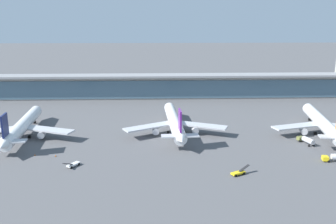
{
  "coord_description": "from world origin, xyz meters",
  "views": [
    {
      "loc": [
        -5.73,
        -145.69,
        49.01
      ],
      "look_at": [
        0.0,
        13.4,
        7.19
      ],
      "focal_mm": 38.22,
      "sensor_mm": 36.0,
      "label": 1
    }
  ],
  "objects_px": {
    "safety_cone_charlie": "(35,155)",
    "service_truck_mid_apron_olive": "(307,140)",
    "airliner_left_stand": "(22,126)",
    "airliner_centre_stand": "(174,122)",
    "service_truck_on_taxiway_yellow": "(336,157)",
    "safety_cone_bravo": "(56,156)",
    "service_truck_by_tail_yellow": "(239,173)",
    "airliner_right_stand": "(322,123)",
    "service_truck_under_wing_white": "(73,164)"
  },
  "relations": [
    {
      "from": "service_truck_under_wing_white",
      "to": "service_truck_on_taxiway_yellow",
      "type": "height_order",
      "value": "service_truck_on_taxiway_yellow"
    },
    {
      "from": "airliner_left_stand",
      "to": "service_truck_by_tail_yellow",
      "type": "distance_m",
      "value": 92.47
    },
    {
      "from": "airliner_right_stand",
      "to": "safety_cone_bravo",
      "type": "bearing_deg",
      "value": -168.21
    },
    {
      "from": "airliner_centre_stand",
      "to": "service_truck_mid_apron_olive",
      "type": "height_order",
      "value": "airliner_centre_stand"
    },
    {
      "from": "airliner_centre_stand",
      "to": "service_truck_mid_apron_olive",
      "type": "relative_size",
      "value": 6.61
    },
    {
      "from": "service_truck_on_taxiway_yellow",
      "to": "safety_cone_bravo",
      "type": "relative_size",
      "value": 12.64
    },
    {
      "from": "airliner_right_stand",
      "to": "service_truck_by_tail_yellow",
      "type": "xyz_separation_m",
      "value": [
        -45.9,
        -40.89,
        -4.12
      ]
    },
    {
      "from": "service_truck_mid_apron_olive",
      "to": "safety_cone_bravo",
      "type": "distance_m",
      "value": 97.71
    },
    {
      "from": "airliner_left_stand",
      "to": "service_truck_mid_apron_olive",
      "type": "bearing_deg",
      "value": -6.16
    },
    {
      "from": "airliner_right_stand",
      "to": "service_truck_by_tail_yellow",
      "type": "bearing_deg",
      "value": -138.3
    },
    {
      "from": "airliner_left_stand",
      "to": "service_truck_by_tail_yellow",
      "type": "xyz_separation_m",
      "value": [
        82.98,
        -40.6,
        -4.12
      ]
    },
    {
      "from": "airliner_right_stand",
      "to": "safety_cone_bravo",
      "type": "height_order",
      "value": "airliner_right_stand"
    },
    {
      "from": "service_truck_mid_apron_olive",
      "to": "service_truck_by_tail_yellow",
      "type": "distance_m",
      "value": 43.92
    },
    {
      "from": "airliner_right_stand",
      "to": "safety_cone_bravo",
      "type": "relative_size",
      "value": 83.64
    },
    {
      "from": "service_truck_on_taxiway_yellow",
      "to": "airliner_centre_stand",
      "type": "bearing_deg",
      "value": 147.24
    },
    {
      "from": "safety_cone_charlie",
      "to": "service_truck_mid_apron_olive",
      "type": "bearing_deg",
      "value": 4.72
    },
    {
      "from": "airliner_right_stand",
      "to": "service_truck_on_taxiway_yellow",
      "type": "height_order",
      "value": "airliner_right_stand"
    },
    {
      "from": "airliner_left_stand",
      "to": "airliner_right_stand",
      "type": "xyz_separation_m",
      "value": [
        128.89,
        0.3,
        0.0
      ]
    },
    {
      "from": "service_truck_by_tail_yellow",
      "to": "safety_cone_bravo",
      "type": "distance_m",
      "value": 65.89
    },
    {
      "from": "service_truck_mid_apron_olive",
      "to": "service_truck_under_wing_white",
      "type": "bearing_deg",
      "value": -167.63
    },
    {
      "from": "safety_cone_bravo",
      "to": "service_truck_under_wing_white",
      "type": "bearing_deg",
      "value": -48.79
    },
    {
      "from": "airliner_right_stand",
      "to": "service_truck_by_tail_yellow",
      "type": "distance_m",
      "value": 61.62
    },
    {
      "from": "service_truck_mid_apron_olive",
      "to": "airliner_left_stand",
      "type": "bearing_deg",
      "value": 173.84
    },
    {
      "from": "airliner_centre_stand",
      "to": "service_truck_on_taxiway_yellow",
      "type": "height_order",
      "value": "airliner_centre_stand"
    },
    {
      "from": "airliner_right_stand",
      "to": "service_truck_mid_apron_olive",
      "type": "bearing_deg",
      "value": -133.08
    },
    {
      "from": "airliner_left_stand",
      "to": "service_truck_on_taxiway_yellow",
      "type": "xyz_separation_m",
      "value": [
        119.75,
        -31.13,
        -3.22
      ]
    },
    {
      "from": "service_truck_under_wing_white",
      "to": "safety_cone_bravo",
      "type": "bearing_deg",
      "value": 131.21
    },
    {
      "from": "airliner_centre_stand",
      "to": "airliner_left_stand",
      "type": "bearing_deg",
      "value": -176.15
    },
    {
      "from": "airliner_left_stand",
      "to": "service_truck_on_taxiway_yellow",
      "type": "height_order",
      "value": "airliner_left_stand"
    },
    {
      "from": "airliner_left_stand",
      "to": "airliner_right_stand",
      "type": "relative_size",
      "value": 1.0
    },
    {
      "from": "service_truck_by_tail_yellow",
      "to": "service_truck_on_taxiway_yellow",
      "type": "relative_size",
      "value": 0.75
    },
    {
      "from": "service_truck_mid_apron_olive",
      "to": "service_truck_on_taxiway_yellow",
      "type": "distance_m",
      "value": 18.75
    },
    {
      "from": "airliner_centre_stand",
      "to": "airliner_right_stand",
      "type": "height_order",
      "value": "same"
    },
    {
      "from": "service_truck_by_tail_yellow",
      "to": "airliner_centre_stand",
      "type": "bearing_deg",
      "value": 112.24
    },
    {
      "from": "airliner_left_stand",
      "to": "airliner_right_stand",
      "type": "height_order",
      "value": "same"
    },
    {
      "from": "service_truck_by_tail_yellow",
      "to": "safety_cone_charlie",
      "type": "bearing_deg",
      "value": 164.83
    },
    {
      "from": "airliner_right_stand",
      "to": "service_truck_mid_apron_olive",
      "type": "distance_m",
      "value": 17.96
    },
    {
      "from": "airliner_left_stand",
      "to": "safety_cone_bravo",
      "type": "relative_size",
      "value": 83.95
    },
    {
      "from": "airliner_right_stand",
      "to": "safety_cone_bravo",
      "type": "xyz_separation_m",
      "value": [
        -109.26,
        -22.81,
        -4.61
      ]
    },
    {
      "from": "service_truck_mid_apron_olive",
      "to": "safety_cone_charlie",
      "type": "xyz_separation_m",
      "value": [
        -105.09,
        -8.67,
        -1.39
      ]
    },
    {
      "from": "airliner_centre_stand",
      "to": "service_truck_on_taxiway_yellow",
      "type": "relative_size",
      "value": 6.64
    },
    {
      "from": "airliner_centre_stand",
      "to": "airliner_right_stand",
      "type": "relative_size",
      "value": 1.0
    },
    {
      "from": "airliner_right_stand",
      "to": "service_truck_under_wing_white",
      "type": "relative_size",
      "value": 9.21
    },
    {
      "from": "service_truck_by_tail_yellow",
      "to": "safety_cone_charlie",
      "type": "relative_size",
      "value": 9.5
    },
    {
      "from": "service_truck_on_taxiway_yellow",
      "to": "safety_cone_charlie",
      "type": "relative_size",
      "value": 12.64
    },
    {
      "from": "service_truck_mid_apron_olive",
      "to": "service_truck_on_taxiway_yellow",
      "type": "relative_size",
      "value": 1.0
    },
    {
      "from": "airliner_left_stand",
      "to": "service_truck_mid_apron_olive",
      "type": "height_order",
      "value": "airliner_left_stand"
    },
    {
      "from": "airliner_centre_stand",
      "to": "service_truck_by_tail_yellow",
      "type": "distance_m",
      "value": 48.74
    },
    {
      "from": "airliner_left_stand",
      "to": "safety_cone_charlie",
      "type": "height_order",
      "value": "airliner_left_stand"
    },
    {
      "from": "airliner_centre_stand",
      "to": "service_truck_on_taxiway_yellow",
      "type": "distance_m",
      "value": 65.65
    }
  ]
}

